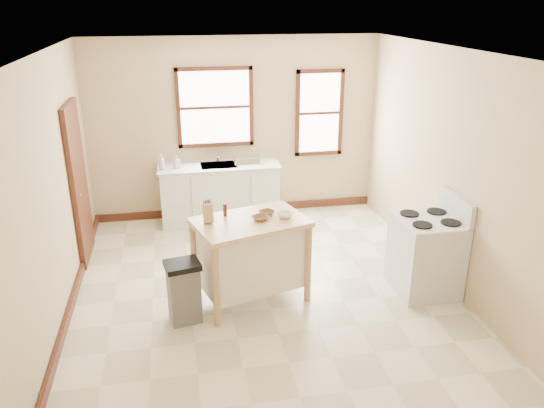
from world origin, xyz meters
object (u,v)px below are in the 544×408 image
Objects in this scene: knife_block at (208,214)px; trash_bin at (184,292)px; soap_bottle_b at (177,162)px; bowl_b at (267,213)px; gas_stove at (427,244)px; bowl_c at (285,215)px; soap_bottle_a at (162,162)px; pepper_grinder at (225,210)px; kitchen_island at (251,260)px; bowl_a at (260,218)px; dish_rack at (247,160)px.

knife_block is 0.28× the size of trash_bin.
trash_bin is (-0.02, -2.69, -0.66)m from soap_bottle_b.
knife_block is 0.68m from bowl_b.
bowl_c is at bearing 174.07° from gas_stove.
soap_bottle_a and pepper_grinder have the same top height.
soap_bottle_a is 1.16× the size of knife_block.
soap_bottle_b is at bearing 87.78° from knife_block.
knife_block is at bearing -54.86° from soap_bottle_a.
soap_bottle_b reaches higher than bowl_b.
kitchen_island is at bearing 10.85° from trash_bin.
soap_bottle_a reaches higher than trash_bin.
bowl_a is at bearing -176.42° from bowl_c.
bowl_a is (1.09, -2.36, -0.01)m from soap_bottle_a.
pepper_grinder is 0.21× the size of trash_bin.
bowl_b is at bearing 55.11° from bowl_a.
soap_bottle_b is 2.64m from bowl_c.
pepper_grinder is 0.68m from bowl_c.
dish_rack is at bearing 57.29° from trash_bin.
trash_bin is 2.86m from gas_stove.
bowl_b is at bearing -87.84° from soap_bottle_b.
gas_stove is at bearing -4.55° from bowl_a.
gas_stove is (1.76, -2.61, -0.37)m from dish_rack.
bowl_b is 1.93m from gas_stove.
soap_bottle_b is at bearing 109.99° from bowl_a.
soap_bottle_b reaches higher than trash_bin.
gas_stove is at bearing -21.39° from kitchen_island.
knife_block is 1.33× the size of pepper_grinder.
pepper_grinder is at bearing -118.27° from dish_rack.
trash_bin is (-0.89, -0.30, -0.67)m from bowl_a.
pepper_grinder reaches higher than trash_bin.
knife_block reaches higher than soap_bottle_b.
knife_block is 2.59m from gas_stove.
pepper_grinder is 0.88× the size of bowl_b.
knife_block reaches higher than soap_bottle_a.
trash_bin is (-0.99, -0.44, -0.67)m from bowl_b.
bowl_c is 0.14× the size of gas_stove.
soap_bottle_b is 1.11× the size of bowl_c.
bowl_c is (0.66, -0.17, -0.05)m from pepper_grinder.
knife_block is at bearing 178.40° from bowl_c.
soap_bottle_a is 1.36× the size of bowl_b.
pepper_grinder is (0.20, 0.15, -0.03)m from knife_block.
trash_bin is (-0.78, -0.31, -0.15)m from kitchen_island.
bowl_b is 1.27m from trash_bin.
kitchen_island is 6.13× the size of knife_block.
soap_bottle_b is 2.26m from pepper_grinder.
bowl_c is at bearing -85.20° from soap_bottle_b.
bowl_c is at bearing -36.99° from soap_bottle_a.
soap_bottle_b reaches higher than dish_rack.
dish_rack is (1.07, 0.06, -0.05)m from soap_bottle_b.
bowl_b is at bearing -39.21° from soap_bottle_a.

